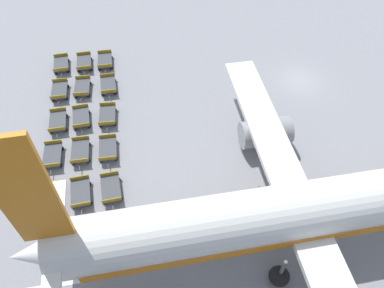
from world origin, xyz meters
TOP-DOWN VIEW (x-y plane):
  - ground_plane at (0.00, 0.00)m, footprint 500.00×500.00m
  - airplane at (16.51, -4.27)m, footprint 32.00×37.87m
  - baggage_dolly_row_near_col_a at (-4.05, -23.82)m, footprint 3.30×1.80m
  - baggage_dolly_row_near_col_b at (0.03, -23.41)m, footprint 3.28×1.69m
  - baggage_dolly_row_near_col_c at (4.15, -22.97)m, footprint 3.29×1.74m
  - baggage_dolly_row_near_col_d at (8.04, -22.83)m, footprint 3.28×1.69m
  - baggage_dolly_row_near_col_e at (12.16, -22.38)m, footprint 3.26×1.63m
  - baggage_dolly_row_mid_a_col_a at (-4.15, -21.52)m, footprint 3.29×1.76m
  - baggage_dolly_row_mid_a_col_b at (-0.24, -21.30)m, footprint 3.25×1.61m
  - baggage_dolly_row_mid_a_col_c at (3.87, -20.97)m, footprint 3.30×1.81m
  - baggage_dolly_row_mid_a_col_d at (7.77, -20.63)m, footprint 3.27×1.68m
  - baggage_dolly_row_mid_a_col_e at (11.87, -20.16)m, footprint 3.30×1.80m
  - baggage_dolly_row_mid_b_col_a at (-4.26, -19.40)m, footprint 3.28×1.70m
  - baggage_dolly_row_mid_b_col_b at (-0.36, -18.83)m, footprint 3.30×1.76m
  - baggage_dolly_row_mid_b_col_c at (3.78, -18.66)m, footprint 3.25×1.62m
  - baggage_dolly_row_mid_b_col_d at (7.72, -18.38)m, footprint 3.27×1.68m
  - baggage_dolly_row_mid_b_col_e at (11.69, -17.92)m, footprint 3.30×1.80m
  - stand_guidance_stripe at (17.72, -12.22)m, footprint 3.27×32.03m

SIDE VIEW (x-z plane):
  - ground_plane at x=0.00m, z-range 0.00..0.00m
  - stand_guidance_stripe at x=17.72m, z-range 0.00..0.01m
  - baggage_dolly_row_near_col_a at x=-4.05m, z-range 0.00..0.92m
  - baggage_dolly_row_near_col_b at x=0.03m, z-range 0.00..0.92m
  - baggage_dolly_row_near_col_c at x=4.15m, z-range 0.00..0.92m
  - baggage_dolly_row_near_col_d at x=8.04m, z-range 0.00..0.92m
  - baggage_dolly_row_near_col_e at x=12.16m, z-range 0.00..0.92m
  - baggage_dolly_row_mid_a_col_a at x=-4.15m, z-range 0.00..0.92m
  - baggage_dolly_row_mid_a_col_b at x=-0.24m, z-range 0.00..0.92m
  - baggage_dolly_row_mid_a_col_c at x=3.87m, z-range 0.00..0.92m
  - baggage_dolly_row_mid_a_col_d at x=7.77m, z-range 0.00..0.92m
  - baggage_dolly_row_mid_a_col_e at x=11.87m, z-range 0.00..0.92m
  - baggage_dolly_row_mid_b_col_a at x=-4.26m, z-range 0.00..0.92m
  - baggage_dolly_row_mid_b_col_b at x=-0.36m, z-range 0.00..0.92m
  - baggage_dolly_row_mid_b_col_c at x=3.78m, z-range 0.00..0.92m
  - baggage_dolly_row_mid_b_col_d at x=7.72m, z-range 0.00..0.92m
  - baggage_dolly_row_mid_b_col_e at x=11.69m, z-range 0.00..0.92m
  - airplane at x=16.51m, z-range -3.22..10.37m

